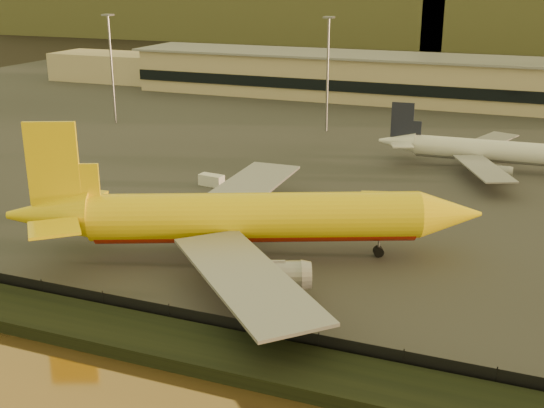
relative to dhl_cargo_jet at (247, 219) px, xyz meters
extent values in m
plane|color=black|center=(-2.50, -5.94, -5.48)|extent=(900.00, 900.00, 0.00)
cube|color=black|center=(-2.50, -22.94, -4.78)|extent=(320.00, 7.00, 1.40)
cube|color=#2D2D2D|center=(-2.50, 89.06, -5.38)|extent=(320.00, 220.00, 0.20)
cube|color=black|center=(-2.50, -18.94, -4.18)|extent=(300.00, 0.05, 2.20)
cube|color=tan|center=(-2.50, 119.06, 0.72)|extent=(160.00, 22.00, 12.00)
cube|color=black|center=(-2.50, 107.86, -0.28)|extent=(160.00, 0.60, 3.00)
cube|color=gray|center=(-2.50, 119.06, 7.02)|extent=(164.00, 24.00, 0.60)
cube|color=tan|center=(-97.50, 123.06, -0.78)|extent=(50.00, 18.00, 9.00)
cylinder|color=slate|center=(-62.50, 64.06, 7.22)|extent=(0.50, 0.50, 25.00)
cube|color=slate|center=(-62.50, 64.06, 19.92)|extent=(2.20, 2.20, 0.40)
cylinder|color=slate|center=(-12.50, 74.06, 7.22)|extent=(0.50, 0.50, 25.00)
cube|color=slate|center=(-12.50, 74.06, 19.92)|extent=(2.20, 2.20, 0.40)
cylinder|color=yellow|center=(0.99, 0.42, 0.32)|extent=(39.84, 21.48, 5.89)
cylinder|color=#B41F0A|center=(0.99, 0.42, -0.71)|extent=(38.28, 19.84, 4.60)
cone|color=yellow|center=(23.40, 10.02, 0.32)|extent=(9.61, 8.54, 5.89)
cone|color=yellow|center=(-22.45, -9.61, 0.76)|extent=(11.70, 9.43, 5.89)
cube|color=yellow|center=(-21.41, -9.17, 7.25)|extent=(5.92, 2.89, 10.32)
cube|color=yellow|center=(-22.69, -3.30, 1.20)|extent=(6.15, 6.09, 0.35)
cube|color=yellow|center=(-18.05, -14.14, 1.20)|extent=(7.95, 7.95, 0.35)
cube|color=gray|center=(-6.23, 14.41, -0.71)|extent=(8.46, 25.66, 0.35)
cylinder|color=gray|center=(-2.12, 12.01, -2.33)|extent=(7.53, 5.66, 3.24)
cube|color=gray|center=(6.13, -14.45, -0.71)|extent=(23.68, 23.61, 0.35)
cylinder|color=gray|center=(7.23, -9.82, -2.33)|extent=(7.53, 5.66, 3.24)
cylinder|color=black|center=(15.32, 6.56, -4.63)|extent=(1.60, 1.46, 1.30)
cylinder|color=slate|center=(15.32, 6.56, -3.95)|extent=(0.23, 0.23, 2.65)
cylinder|color=black|center=(-1.87, -3.69, -4.63)|extent=(1.60, 1.46, 1.30)
cylinder|color=slate|center=(-1.87, -3.69, -3.95)|extent=(0.23, 0.23, 2.65)
cylinder|color=black|center=(-3.96, 1.19, -4.63)|extent=(1.60, 1.46, 1.30)
cylinder|color=slate|center=(-3.96, 1.19, -3.95)|extent=(0.23, 0.23, 2.65)
cylinder|color=white|center=(25.07, 54.08, -1.66)|extent=(27.61, 4.98, 3.82)
cylinder|color=gray|center=(25.07, 54.08, -2.32)|extent=(26.81, 4.11, 2.98)
cone|color=white|center=(7.91, 53.35, -1.37)|extent=(7.02, 4.10, 3.82)
cube|color=#1B1E31|center=(8.68, 53.38, 2.83)|extent=(4.21, 0.48, 6.68)
cube|color=white|center=(9.28, 57.23, -1.08)|extent=(4.65, 4.52, 0.23)
cube|color=white|center=(9.60, 49.60, -1.08)|extent=(4.84, 4.73, 0.23)
cube|color=gray|center=(23.86, 64.53, -2.32)|extent=(10.78, 17.97, 0.23)
cylinder|color=gray|center=(25.88, 62.04, -3.37)|extent=(4.66, 2.29, 2.10)
cube|color=gray|center=(24.75, 43.57, -2.32)|extent=(11.97, 17.84, 0.23)
cylinder|color=gray|center=(26.55, 46.22, -3.37)|extent=(4.66, 2.29, 2.10)
cylinder|color=black|center=(22.28, 52.24, -4.86)|extent=(0.87, 0.70, 0.84)
cylinder|color=slate|center=(22.28, 52.24, -4.42)|extent=(0.20, 0.20, 1.72)
cylinder|color=black|center=(22.14, 55.68, -4.86)|extent=(0.87, 0.70, 0.84)
cylinder|color=slate|center=(22.14, 55.68, -4.42)|extent=(0.20, 0.20, 1.72)
cube|color=yellow|center=(10.09, 26.66, -4.33)|extent=(4.58, 3.03, 1.90)
cube|color=white|center=(-18.09, 26.33, -4.33)|extent=(4.42, 2.42, 1.90)
camera|label=1|loc=(32.06, -73.03, 28.92)|focal=45.00mm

